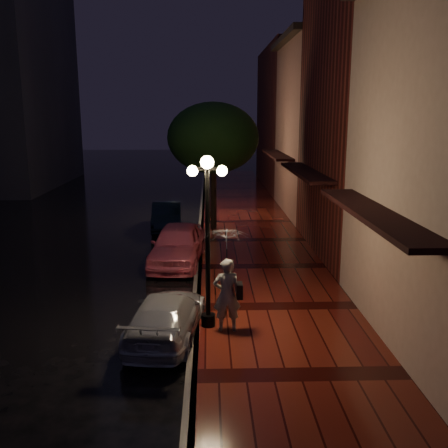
% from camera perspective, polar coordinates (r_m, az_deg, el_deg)
% --- Properties ---
extents(ground, '(120.00, 120.00, 0.00)m').
position_cam_1_polar(ground, '(17.71, -2.94, -5.35)').
color(ground, black).
rests_on(ground, ground).
extents(sidewalk, '(4.50, 60.00, 0.15)m').
position_cam_1_polar(sidewalk, '(17.78, 4.35, -5.04)').
color(sidewalk, '#450F0C').
rests_on(sidewalk, ground).
extents(curb, '(0.25, 60.00, 0.15)m').
position_cam_1_polar(curb, '(17.69, -2.94, -5.12)').
color(curb, '#595451').
rests_on(curb, ground).
extents(storefront_mid, '(5.00, 8.00, 11.00)m').
position_cam_1_polar(storefront_mid, '(19.98, 17.98, 12.13)').
color(storefront_mid, '#511914').
rests_on(storefront_mid, ground).
extents(storefront_far, '(5.00, 8.00, 9.00)m').
position_cam_1_polar(storefront_far, '(27.67, 12.26, 10.33)').
color(storefront_far, '#8C5951').
rests_on(storefront_far, ground).
extents(storefront_extra, '(5.00, 12.00, 10.00)m').
position_cam_1_polar(storefront_extra, '(37.44, 8.58, 11.74)').
color(storefront_extra, '#511914').
rests_on(storefront_extra, ground).
extents(streetlamp_near, '(0.96, 0.36, 4.31)m').
position_cam_1_polar(streetlamp_near, '(12.18, -1.88, -0.93)').
color(streetlamp_near, black).
rests_on(streetlamp_near, sidewalk).
extents(streetlamp_far, '(0.96, 0.36, 4.31)m').
position_cam_1_polar(streetlamp_far, '(26.00, -1.85, 6.28)').
color(streetlamp_far, black).
rests_on(streetlamp_far, sidewalk).
extents(street_tree, '(4.16, 4.16, 5.80)m').
position_cam_1_polar(street_tree, '(22.87, -1.23, 9.56)').
color(street_tree, black).
rests_on(street_tree, sidewalk).
extents(pink_car, '(2.16, 4.52, 1.49)m').
position_cam_1_polar(pink_car, '(18.33, -5.32, -2.34)').
color(pink_car, '#E75F79').
rests_on(pink_car, ground).
extents(navy_car, '(1.60, 3.96, 1.28)m').
position_cam_1_polar(navy_car, '(23.95, -6.57, 0.91)').
color(navy_car, black).
rests_on(navy_car, ground).
extents(silver_car, '(2.04, 4.05, 1.13)m').
position_cam_1_polar(silver_car, '(12.54, -6.62, -10.41)').
color(silver_car, '#A2A2A9').
rests_on(silver_car, ground).
extents(woman_with_umbrella, '(1.08, 1.10, 2.60)m').
position_cam_1_polar(woman_with_umbrella, '(12.12, 0.33, -4.58)').
color(woman_with_umbrella, white).
rests_on(woman_with_umbrella, sidewalk).
extents(parking_meter, '(0.14, 0.12, 1.28)m').
position_cam_1_polar(parking_meter, '(14.14, 0.82, -6.08)').
color(parking_meter, black).
rests_on(parking_meter, sidewalk).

